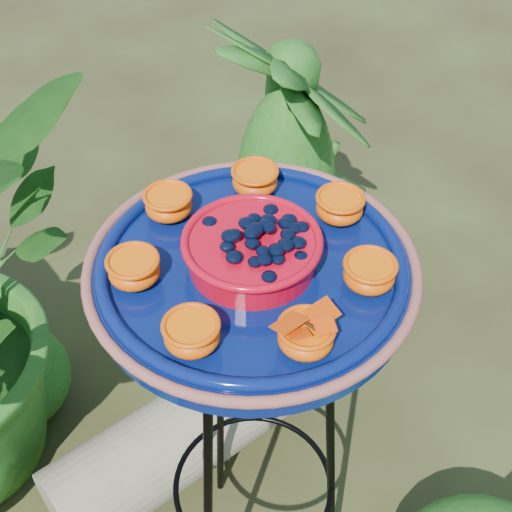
{
  "coord_description": "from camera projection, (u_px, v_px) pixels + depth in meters",
  "views": [
    {
      "loc": [
        -0.12,
        -0.79,
        1.7
      ],
      "look_at": [
        0.15,
        -0.11,
        0.99
      ],
      "focal_mm": 50.0,
      "sensor_mm": 36.0,
      "label": 1
    }
  ],
  "objects": [
    {
      "name": "tripod_stand",
      "position": [
        253.0,
        420.0,
        1.32
      ],
      "size": [
        0.37,
        0.38,
        0.93
      ],
      "rotation": [
        0.0,
        0.0,
        0.1
      ],
      "color": "black",
      "rests_on": "ground"
    },
    {
      "name": "feeder_dish",
      "position": [
        252.0,
        265.0,
        1.03
      ],
      "size": [
        0.51,
        0.51,
        0.11
      ],
      "rotation": [
        0.0,
        0.0,
        0.1
      ],
      "color": "#061451",
      "rests_on": "tripod_stand"
    },
    {
      "name": "driftwood_log",
      "position": [
        180.0,
        437.0,
        1.8
      ],
      "size": [
        0.73,
        0.42,
        0.23
      ],
      "primitive_type": "cylinder",
      "rotation": [
        0.0,
        1.57,
        0.29
      ],
      "color": "gray",
      "rests_on": "ground"
    },
    {
      "name": "shrub_back_right",
      "position": [
        285.0,
        184.0,
        1.98
      ],
      "size": [
        0.57,
        0.57,
        0.93
      ],
      "primitive_type": "imported",
      "rotation": [
        0.0,
        0.0,
        1.67
      ],
      "color": "#1A5115",
      "rests_on": "ground"
    }
  ]
}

